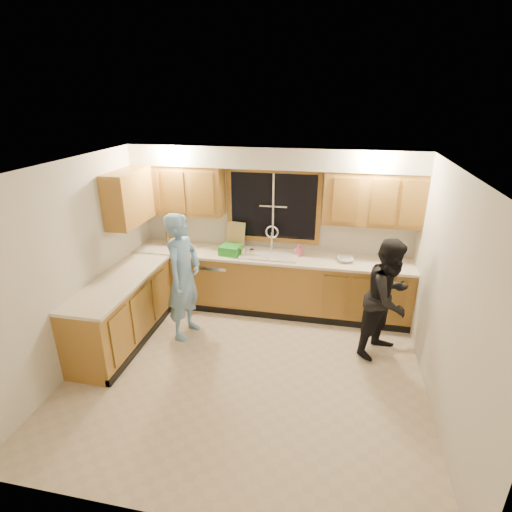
{
  "coord_description": "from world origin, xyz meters",
  "views": [
    {
      "loc": [
        0.92,
        -3.91,
        3.17
      ],
      "look_at": [
        -0.01,
        0.65,
        1.28
      ],
      "focal_mm": 28.0,
      "sensor_mm": 36.0,
      "label": 1
    }
  ],
  "objects": [
    {
      "name": "sink",
      "position": [
        0.0,
        1.6,
        0.86
      ],
      "size": [
        0.86,
        0.52,
        0.57
      ],
      "color": "silver",
      "rests_on": "countertop_back"
    },
    {
      "name": "can_left",
      "position": [
        -0.39,
        1.46,
        0.98
      ],
      "size": [
        0.08,
        0.08,
        0.12
      ],
      "primitive_type": "cylinder",
      "rotation": [
        0.0,
        0.0,
        0.29
      ],
      "color": "beige",
      "rests_on": "countertop_back"
    },
    {
      "name": "ceiling",
      "position": [
        0.0,
        0.0,
        2.5
      ],
      "size": [
        4.2,
        4.2,
        0.0
      ],
      "primitive_type": "plane",
      "rotation": [
        3.14,
        0.0,
        0.0
      ],
      "color": "silver"
    },
    {
      "name": "man",
      "position": [
        -1.02,
        0.67,
        0.89
      ],
      "size": [
        0.52,
        0.7,
        1.77
      ],
      "primitive_type": "imported",
      "rotation": [
        0.0,
        0.0,
        1.42
      ],
      "color": "#6A99C8",
      "rests_on": "floor"
    },
    {
      "name": "upper_cabinets_left",
      "position": [
        -1.43,
        1.73,
        1.83
      ],
      "size": [
        1.35,
        0.33,
        0.75
      ],
      "primitive_type": "cube",
      "color": "#A77530",
      "rests_on": "wall_back"
    },
    {
      "name": "dishwasher",
      "position": [
        -0.85,
        1.59,
        0.41
      ],
      "size": [
        0.6,
        0.56,
        0.82
      ],
      "primitive_type": "cube",
      "color": "white",
      "rests_on": "floor"
    },
    {
      "name": "upper_cabinets_return",
      "position": [
        -1.94,
        1.12,
        1.83
      ],
      "size": [
        0.33,
        0.9,
        0.75
      ],
      "primitive_type": "cube",
      "color": "#A77530",
      "rests_on": "wall_left"
    },
    {
      "name": "base_cabinets_left",
      "position": [
        -1.8,
        0.35,
        0.44
      ],
      "size": [
        0.6,
        1.9,
        0.88
      ],
      "primitive_type": "cube",
      "color": "#A77530",
      "rests_on": "ground"
    },
    {
      "name": "dish_crate",
      "position": [
        -0.58,
        1.51,
        0.99
      ],
      "size": [
        0.34,
        0.32,
        0.14
      ],
      "primitive_type": "cube",
      "rotation": [
        0.0,
        0.0,
        -0.16
      ],
      "color": "#25902B",
      "rests_on": "countertop_back"
    },
    {
      "name": "can_right",
      "position": [
        -0.25,
        1.48,
        0.98
      ],
      "size": [
        0.07,
        0.07,
        0.12
      ],
      "primitive_type": "cylinder",
      "rotation": [
        0.0,
        0.0,
        0.12
      ],
      "color": "beige",
      "rests_on": "countertop_back"
    },
    {
      "name": "countertop_left",
      "position": [
        -1.79,
        0.35,
        0.9
      ],
      "size": [
        0.63,
        1.9,
        0.04
      ],
      "primitive_type": "cube",
      "color": "#EEDFC8",
      "rests_on": "base_cabinets_left"
    },
    {
      "name": "wall_back",
      "position": [
        0.0,
        1.9,
        1.25
      ],
      "size": [
        4.2,
        0.0,
        4.2
      ],
      "primitive_type": "plane",
      "rotation": [
        1.57,
        0.0,
        0.0
      ],
      "color": "beige",
      "rests_on": "ground"
    },
    {
      "name": "bowl",
      "position": [
        1.12,
        1.57,
        0.95
      ],
      "size": [
        0.27,
        0.27,
        0.06
      ],
      "primitive_type": "imported",
      "rotation": [
        0.0,
        0.0,
        0.17
      ],
      "color": "silver",
      "rests_on": "countertop_back"
    },
    {
      "name": "upper_cabinets_right",
      "position": [
        1.43,
        1.73,
        1.83
      ],
      "size": [
        1.35,
        0.33,
        0.75
      ],
      "primitive_type": "cube",
      "color": "#A77530",
      "rests_on": "wall_back"
    },
    {
      "name": "woman",
      "position": [
        1.66,
        0.78,
        0.79
      ],
      "size": [
        0.94,
        0.97,
        1.57
      ],
      "primitive_type": "imported",
      "rotation": [
        0.0,
        0.0,
        0.92
      ],
      "color": "black",
      "rests_on": "floor"
    },
    {
      "name": "knife_block",
      "position": [
        -1.64,
        1.74,
        1.03
      ],
      "size": [
        0.15,
        0.15,
        0.21
      ],
      "primitive_type": "cube",
      "rotation": [
        0.0,
        0.0,
        0.77
      ],
      "color": "olive",
      "rests_on": "countertop_back"
    },
    {
      "name": "soffit",
      "position": [
        0.0,
        1.72,
        2.35
      ],
      "size": [
        4.2,
        0.35,
        0.3
      ],
      "primitive_type": "cube",
      "color": "silver",
      "rests_on": "wall_back"
    },
    {
      "name": "wall_left",
      "position": [
        -2.1,
        0.0,
        1.25
      ],
      "size": [
        0.0,
        3.8,
        3.8
      ],
      "primitive_type": "plane",
      "rotation": [
        1.57,
        0.0,
        1.57
      ],
      "color": "beige",
      "rests_on": "ground"
    },
    {
      "name": "countertop_back",
      "position": [
        0.0,
        1.58,
        0.9
      ],
      "size": [
        4.2,
        0.63,
        0.04
      ],
      "primitive_type": "cube",
      "color": "#EEDFC8",
      "rests_on": "base_cabinets_back"
    },
    {
      "name": "cutting_board",
      "position": [
        -0.58,
        1.82,
        1.13
      ],
      "size": [
        0.32,
        0.16,
        0.41
      ],
      "primitive_type": "cube",
      "rotation": [
        -0.21,
        0.0,
        -0.18
      ],
      "color": "tan",
      "rests_on": "countertop_back"
    },
    {
      "name": "base_cabinets_back",
      "position": [
        0.0,
        1.6,
        0.44
      ],
      "size": [
        4.2,
        0.6,
        0.88
      ],
      "primitive_type": "cube",
      "color": "#A77530",
      "rests_on": "ground"
    },
    {
      "name": "wall_right",
      "position": [
        2.1,
        0.0,
        1.25
      ],
      "size": [
        0.0,
        3.8,
        3.8
      ],
      "primitive_type": "plane",
      "rotation": [
        1.57,
        0.0,
        -1.57
      ],
      "color": "beige",
      "rests_on": "ground"
    },
    {
      "name": "window_frame",
      "position": [
        0.0,
        1.89,
        1.6
      ],
      "size": [
        1.44,
        0.03,
        1.14
      ],
      "color": "black",
      "rests_on": "wall_back"
    },
    {
      "name": "floor",
      "position": [
        0.0,
        0.0,
        0.0
      ],
      "size": [
        4.2,
        4.2,
        0.0
      ],
      "primitive_type": "plane",
      "color": "#C4AF96",
      "rests_on": "ground"
    },
    {
      "name": "soap_bottle",
      "position": [
        0.43,
        1.67,
        1.02
      ],
      "size": [
        0.12,
        0.12,
        0.19
      ],
      "primitive_type": "imported",
      "rotation": [
        0.0,
        0.0,
        -0.4
      ],
      "color": "#DD5482",
      "rests_on": "countertop_back"
    },
    {
      "name": "stove",
      "position": [
        -1.8,
        -0.22,
        0.45
      ],
      "size": [
        0.58,
        0.75,
        0.9
      ],
      "primitive_type": "cube",
      "color": "white",
      "rests_on": "floor"
    }
  ]
}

